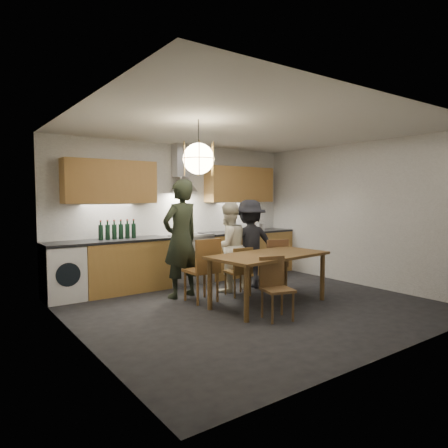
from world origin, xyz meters
TOP-DOWN VIEW (x-y plane):
  - ground at (0.00, 0.00)m, footprint 5.00×5.00m
  - room_shell at (0.00, 0.00)m, footprint 5.02×4.52m
  - counter_run at (0.02, 1.95)m, footprint 5.00×0.62m
  - range_stove at (0.00, 1.94)m, footprint 0.90×0.60m
  - wall_fixtures at (0.00, 2.07)m, footprint 4.30×0.54m
  - pendant_lamp at (-1.00, -0.10)m, footprint 0.43×0.43m
  - dining_table at (0.22, -0.11)m, footprint 1.89×1.08m
  - chair_back_left at (-0.49, 0.56)m, footprint 0.45×0.45m
  - chair_back_mid at (0.19, 0.54)m, footprint 0.40×0.40m
  - chair_back_right at (0.94, 0.53)m, footprint 0.50×0.50m
  - chair_front at (-0.15, -0.64)m, footprint 0.45×0.45m
  - person_left at (-0.61, 1.06)m, footprint 0.76×0.58m
  - person_mid at (0.25, 0.95)m, footprint 0.75×0.58m
  - person_right at (0.70, 0.92)m, footprint 1.12×0.82m
  - mixing_bowl at (1.04, 1.86)m, footprint 0.38×0.38m
  - stock_pot at (1.79, 1.90)m, footprint 0.22×0.22m
  - wine_bottles at (-1.30, 1.98)m, footprint 0.65×0.08m

SIDE VIEW (x-z plane):
  - ground at x=0.00m, z-range 0.00..0.00m
  - range_stove at x=0.00m, z-range -0.02..0.90m
  - counter_run at x=0.02m, z-range 0.00..0.90m
  - chair_back_mid at x=0.19m, z-range 0.06..0.86m
  - chair_front at x=-0.15m, z-range 0.06..0.87m
  - chair_back_right at x=0.94m, z-range 0.06..0.95m
  - chair_back_left at x=-0.49m, z-range 0.07..1.05m
  - dining_table at x=0.22m, z-range 0.29..1.06m
  - person_mid at x=0.25m, z-range 0.00..1.52m
  - person_right at x=0.70m, z-range 0.00..1.56m
  - mixing_bowl at x=1.04m, z-range 0.90..0.97m
  - person_left at x=-0.61m, z-range 0.00..1.89m
  - stock_pot at x=1.79m, z-range 0.90..1.04m
  - wine_bottles at x=-1.30m, z-range 0.90..1.22m
  - room_shell at x=0.00m, z-range 0.40..3.01m
  - wall_fixtures at x=0.00m, z-range 1.32..2.42m
  - pendant_lamp at x=-1.00m, z-range 1.75..2.45m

